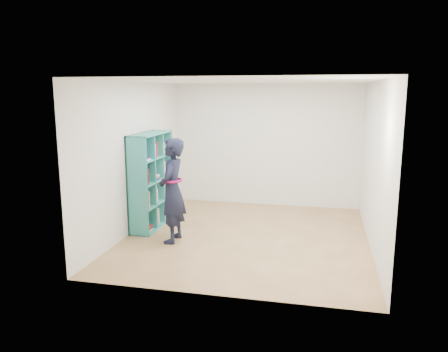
# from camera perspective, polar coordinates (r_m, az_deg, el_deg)

# --- Properties ---
(floor) EXTENTS (4.50, 4.50, 0.00)m
(floor) POSITION_cam_1_polar(r_m,az_deg,el_deg) (7.52, 3.01, -7.89)
(floor) COLOR olive
(floor) RESTS_ON ground
(ceiling) EXTENTS (4.50, 4.50, 0.00)m
(ceiling) POSITION_cam_1_polar(r_m,az_deg,el_deg) (7.12, 3.22, 12.32)
(ceiling) COLOR white
(ceiling) RESTS_ON wall_back
(wall_left) EXTENTS (0.02, 4.50, 2.60)m
(wall_left) POSITION_cam_1_polar(r_m,az_deg,el_deg) (7.80, -11.54, 2.41)
(wall_left) COLOR silver
(wall_left) RESTS_ON floor
(wall_right) EXTENTS (0.02, 4.50, 2.60)m
(wall_right) POSITION_cam_1_polar(r_m,az_deg,el_deg) (7.15, 19.11, 1.27)
(wall_right) COLOR silver
(wall_right) RESTS_ON floor
(wall_back) EXTENTS (4.00, 0.02, 2.60)m
(wall_back) POSITION_cam_1_polar(r_m,az_deg,el_deg) (9.41, 5.45, 4.02)
(wall_back) COLOR silver
(wall_back) RESTS_ON floor
(wall_front) EXTENTS (4.00, 0.02, 2.60)m
(wall_front) POSITION_cam_1_polar(r_m,az_deg,el_deg) (5.05, -1.24, -1.97)
(wall_front) COLOR silver
(wall_front) RESTS_ON floor
(bookshelf) EXTENTS (0.37, 1.28, 1.71)m
(bookshelf) POSITION_cam_1_polar(r_m,az_deg,el_deg) (8.01, -9.69, -0.71)
(bookshelf) COLOR teal
(bookshelf) RESTS_ON floor
(person) EXTENTS (0.43, 0.64, 1.71)m
(person) POSITION_cam_1_polar(r_m,az_deg,el_deg) (7.11, -6.78, -1.90)
(person) COLOR black
(person) RESTS_ON floor
(smartphone) EXTENTS (0.02, 0.09, 0.12)m
(smartphone) POSITION_cam_1_polar(r_m,az_deg,el_deg) (7.21, -7.70, -0.83)
(smartphone) COLOR silver
(smartphone) RESTS_ON person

